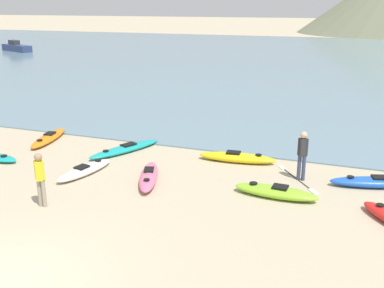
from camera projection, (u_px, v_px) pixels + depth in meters
name	position (u px, v px, depth m)	size (l,w,h in m)	color
ground_plane	(4.00, 285.00, 9.89)	(400.00, 400.00, 0.00)	tan
bay_water	(297.00, 58.00, 50.51)	(160.00, 70.00, 0.06)	slate
kayak_on_sand_1	(375.00, 182.00, 15.12)	(3.09, 1.50, 0.38)	blue
kayak_on_sand_2	(237.00, 157.00, 17.52)	(3.07, 0.99, 0.41)	yellow
kayak_on_sand_3	(85.00, 170.00, 16.30)	(1.17, 2.71, 0.34)	white
kayak_on_sand_4	(149.00, 176.00, 15.61)	(1.55, 2.80, 0.41)	#E5668C
kayak_on_sand_5	(49.00, 138.00, 20.23)	(1.35, 3.18, 0.33)	orange
kayak_on_sand_7	(276.00, 192.00, 14.33)	(2.72, 0.86, 0.40)	#8CCC2D
kayak_on_sand_8	(125.00, 149.00, 18.72)	(2.06, 3.47, 0.31)	teal
person_near_foreground	(40.00, 176.00, 13.43)	(0.35, 0.30, 1.71)	gray
person_near_waterline	(302.00, 153.00, 15.47)	(0.36, 0.30, 1.77)	#384260
moored_boat_0	(16.00, 47.00, 57.82)	(5.53, 3.17, 1.37)	navy
loose_paddle	(297.00, 179.00, 15.85)	(1.75, 2.37, 0.03)	black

